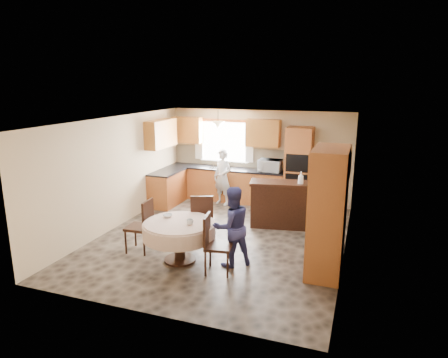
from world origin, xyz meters
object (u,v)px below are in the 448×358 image
at_px(oven_tower, 299,168).
at_px(chair_left, 143,223).
at_px(chair_right, 214,241).
at_px(person_sink, 223,177).
at_px(sideboard, 280,206).
at_px(cupboard, 328,212).
at_px(chair_back, 202,217).
at_px(dining_table, 179,231).
at_px(person_dining, 232,227).

relative_size(oven_tower, chair_left, 2.03).
xyz_separation_m(chair_right, person_sink, (-1.20, 3.76, 0.18)).
distance_m(oven_tower, sideboard, 1.64).
distance_m(chair_right, person_sink, 3.95).
height_order(cupboard, chair_back, cupboard).
bearing_deg(oven_tower, person_sink, -168.69).
distance_m(sideboard, dining_table, 2.78).
bearing_deg(chair_back, chair_right, 101.28).
relative_size(chair_right, person_sink, 0.69).
bearing_deg(cupboard, dining_table, -169.35).
relative_size(chair_back, chair_right, 1.04).
height_order(cupboard, person_dining, cupboard).
bearing_deg(chair_right, chair_left, 68.98).
bearing_deg(cupboard, chair_back, 172.66).
height_order(chair_left, person_sink, person_sink).
bearing_deg(person_sink, cupboard, -25.77).
relative_size(chair_left, person_sink, 0.69).
height_order(sideboard, cupboard, cupboard).
bearing_deg(cupboard, person_sink, 134.40).
height_order(chair_back, person_sink, person_sink).
bearing_deg(sideboard, person_dining, -110.33).
distance_m(person_sink, person_dining, 3.67).
bearing_deg(chair_back, person_sink, -99.46).
relative_size(sideboard, person_sink, 0.92).
xyz_separation_m(dining_table, chair_back, (0.12, 0.80, 0.00)).
bearing_deg(sideboard, chair_back, -137.53).
height_order(cupboard, dining_table, cupboard).
height_order(chair_right, person_sink, person_sink).
height_order(dining_table, chair_left, chair_left).
height_order(cupboard, chair_right, cupboard).
height_order(oven_tower, cupboard, cupboard).
bearing_deg(chair_left, chair_back, 120.14).
bearing_deg(person_sink, person_dining, -47.69).
bearing_deg(person_sink, oven_tower, 31.15).
relative_size(chair_left, person_dining, 0.71).
distance_m(dining_table, person_dining, 0.98).
height_order(chair_back, chair_right, chair_back).
distance_m(dining_table, person_sink, 3.60).
xyz_separation_m(sideboard, person_sink, (-1.81, 1.14, 0.26)).
relative_size(sideboard, chair_left, 1.32).
distance_m(sideboard, chair_left, 3.18).
height_order(dining_table, person_sink, person_sink).
distance_m(cupboard, person_dining, 1.68).
bearing_deg(dining_table, oven_tower, 69.22).
relative_size(chair_left, chair_back, 0.97).
distance_m(oven_tower, person_sink, 2.01).
distance_m(chair_left, chair_right, 1.64).
bearing_deg(person_dining, oven_tower, -140.19).
bearing_deg(oven_tower, chair_right, -100.25).
distance_m(dining_table, chair_right, 0.78).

